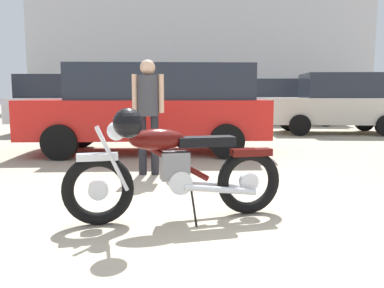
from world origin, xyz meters
name	(u,v)px	position (x,y,z in m)	size (l,w,h in m)	color
ground_plane	(199,217)	(0.00, 0.00, 0.00)	(80.00, 80.00, 0.00)	tan
vintage_motorcycle	(173,168)	(-0.24, -0.10, 0.49)	(2.05, 0.83, 1.07)	black
bystander	(150,105)	(-0.68, 2.05, 1.02)	(0.46, 0.30, 1.66)	black
red_hatchback_near	(154,106)	(-0.85, 4.31, 0.94)	(4.78, 2.15, 1.74)	black
dark_sedan_left	(340,103)	(4.32, 8.33, 0.92)	(3.98, 1.98, 1.78)	black
blue_hatchback_right	(286,100)	(3.52, 11.92, 0.94)	(4.86, 2.33, 1.74)	black
silver_sedan_mid	(90,102)	(-3.22, 8.54, 0.94)	(4.74, 2.06, 1.74)	black
industrial_building	(200,55)	(0.42, 29.27, 4.33)	(24.10, 14.51, 16.38)	#B2B2B7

